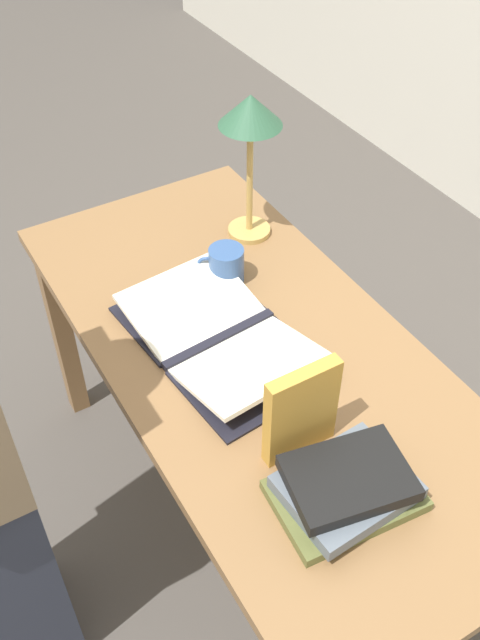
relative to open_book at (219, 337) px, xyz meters
The scene contains 7 objects.
ground_plane 0.80m from the open_book, 44.87° to the left, with size 12.00×12.00×0.00m, color #47423D.
reading_desk 0.16m from the open_book, 44.87° to the left, with size 1.56×0.72×0.77m.
open_book is the anchor object (origin of this frame).
book_stack_tall 0.52m from the open_book, ahead, with size 0.22×0.30×0.09m.
book_standing_upright 0.37m from the open_book, ahead, with size 0.03×0.17×0.24m.
reading_lamp 0.57m from the open_book, 139.81° to the left, with size 0.17×0.17×0.43m.
coffee_mug 0.24m from the open_book, 146.47° to the left, with size 0.10×0.12×0.10m.
Camera 1 is at (1.03, -0.66, 2.03)m, focal length 40.00 mm.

